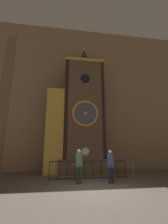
# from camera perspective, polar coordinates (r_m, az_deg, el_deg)

# --- Properties ---
(ground_plane) EXTENTS (28.00, 28.00, 0.00)m
(ground_plane) POSITION_cam_1_polar(r_m,az_deg,el_deg) (7.45, 4.58, -27.84)
(ground_plane) COLOR brown
(cathedral_back_wall) EXTENTS (24.00, 0.32, 13.80)m
(cathedral_back_wall) POSITION_cam_1_polar(r_m,az_deg,el_deg) (14.30, -1.89, 7.17)
(cathedral_back_wall) COLOR #997A5B
(cathedral_back_wall) RESTS_ON ground_plane
(clock_tower) EXTENTS (4.88, 1.82, 10.71)m
(clock_tower) POSITION_cam_1_polar(r_m,az_deg,el_deg) (12.15, -2.01, -1.34)
(clock_tower) COLOR brown
(clock_tower) RESTS_ON ground_plane
(railing_fence) EXTENTS (4.82, 0.05, 1.06)m
(railing_fence) POSITION_cam_1_polar(r_m,az_deg,el_deg) (9.92, 1.74, -20.83)
(railing_fence) COLOR black
(railing_fence) RESTS_ON ground_plane
(visitor_near) EXTENTS (0.35, 0.23, 1.78)m
(visitor_near) POSITION_cam_1_polar(r_m,az_deg,el_deg) (8.55, -2.02, -18.66)
(visitor_near) COLOR #213427
(visitor_near) RESTS_ON ground_plane
(visitor_far) EXTENTS (0.39, 0.32, 1.73)m
(visitor_far) POSITION_cam_1_polar(r_m,az_deg,el_deg) (8.79, 10.07, -18.62)
(visitor_far) COLOR #1B213A
(visitor_far) RESTS_ON ground_plane
(stanchion_post) EXTENTS (0.28, 0.28, 0.97)m
(stanchion_post) POSITION_cam_1_polar(r_m,az_deg,el_deg) (11.01, 18.32, -20.89)
(stanchion_post) COLOR gray
(stanchion_post) RESTS_ON ground_plane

